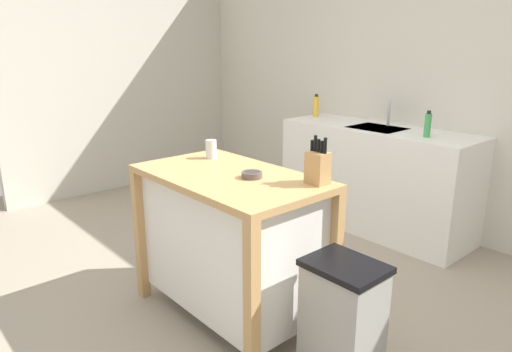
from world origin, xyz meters
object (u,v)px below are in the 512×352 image
at_px(kitchen_island, 231,238).
at_px(bottle_dish_soap, 316,106).
at_px(knife_block, 318,167).
at_px(trash_bin, 342,323).
at_px(bowl_ceramic_small, 252,175).
at_px(drinking_cup, 211,149).
at_px(bottle_spray_cleaner, 428,125).
at_px(sink_faucet, 389,113).

relative_size(kitchen_island, bottle_dish_soap, 5.15).
distance_m(kitchen_island, knife_block, 0.70).
relative_size(knife_block, trash_bin, 0.40).
distance_m(kitchen_island, bowl_ceramic_small, 0.43).
xyz_separation_m(drinking_cup, bottle_spray_cleaner, (0.60, 1.61, 0.05)).
height_order(knife_block, bottle_dish_soap, knife_block).
xyz_separation_m(kitchen_island, sink_faucet, (-0.26, 1.97, 0.51)).
distance_m(knife_block, trash_bin, 0.78).
bearing_deg(trash_bin, bottle_spray_cleaner, 108.77).
relative_size(sink_faucet, bottle_dish_soap, 0.99).
bearing_deg(bowl_ceramic_small, trash_bin, -0.99).
distance_m(drinking_cup, bottle_spray_cleaner, 1.71).
xyz_separation_m(knife_block, trash_bin, (0.36, -0.20, -0.66)).
height_order(trash_bin, sink_faucet, sink_faucet).
relative_size(kitchen_island, bowl_ceramic_small, 9.96).
bearing_deg(kitchen_island, bowl_ceramic_small, 17.56).
bearing_deg(knife_block, drinking_cup, -173.93).
height_order(kitchen_island, drinking_cup, drinking_cup).
xyz_separation_m(drinking_cup, bottle_dish_soap, (-0.63, 1.72, 0.06)).
bearing_deg(kitchen_island, bottle_spray_cleaner, 82.68).
height_order(trash_bin, bottle_spray_cleaner, bottle_spray_cleaner).
bearing_deg(sink_faucet, bottle_dish_soap, -171.69).
xyz_separation_m(trash_bin, bottle_dish_soap, (-1.81, 1.83, 0.69)).
bearing_deg(kitchen_island, sink_faucet, 97.55).
bearing_deg(sink_faucet, bottle_spray_cleaner, -24.20).
height_order(knife_block, trash_bin, knife_block).
distance_m(bowl_ceramic_small, bottle_spray_cleaner, 1.71).
distance_m(drinking_cup, bottle_dish_soap, 1.83).
distance_m(knife_block, bowl_ceramic_small, 0.37).
bearing_deg(drinking_cup, kitchen_island, -21.36).
height_order(drinking_cup, bottle_spray_cleaner, bottle_spray_cleaner).
bearing_deg(trash_bin, drinking_cup, 174.57).
relative_size(drinking_cup, trash_bin, 0.19).
relative_size(kitchen_island, knife_block, 4.48).
height_order(knife_block, drinking_cup, knife_block).
xyz_separation_m(trash_bin, sink_faucet, (-1.07, 1.94, 0.69)).
height_order(bottle_dish_soap, bottle_spray_cleaner, bottle_dish_soap).
distance_m(sink_faucet, bottle_spray_cleaner, 0.53).
distance_m(kitchen_island, bottle_dish_soap, 2.18).
xyz_separation_m(knife_block, bottle_dish_soap, (-1.45, 1.63, 0.02)).
xyz_separation_m(kitchen_island, trash_bin, (0.81, 0.03, -0.18)).
bearing_deg(bottle_dish_soap, sink_faucet, 8.31).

